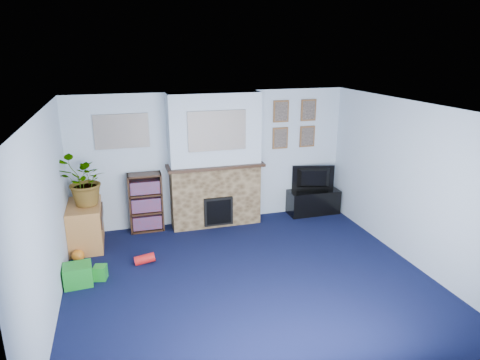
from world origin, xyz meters
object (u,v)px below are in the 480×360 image
object	(u,v)px
bookshelf	(146,204)
sideboard	(86,226)
tv_stand	(313,202)
television	(314,178)

from	to	relation	value
bookshelf	sideboard	size ratio (longest dim) A/B	1.14
tv_stand	bookshelf	xyz separation A→B (m)	(-3.19, 0.08, 0.28)
bookshelf	sideboard	world-z (taller)	bookshelf
tv_stand	television	size ratio (longest dim) A/B	1.20
sideboard	television	bearing A→B (deg)	4.10
tv_stand	sideboard	world-z (taller)	sideboard
television	sideboard	xyz separation A→B (m)	(-4.19, -0.30, -0.36)
tv_stand	sideboard	xyz separation A→B (m)	(-4.19, -0.28, 0.12)
sideboard	bookshelf	bearing A→B (deg)	19.68
bookshelf	sideboard	xyz separation A→B (m)	(-1.00, -0.36, -0.15)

